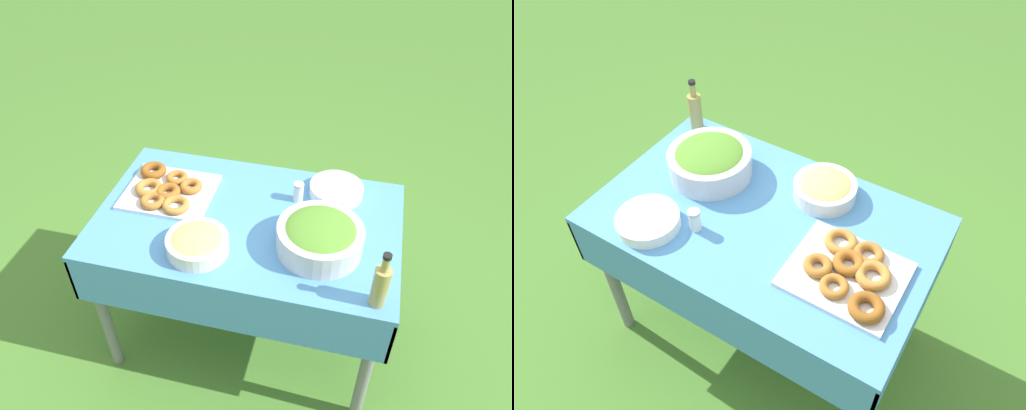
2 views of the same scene
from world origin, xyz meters
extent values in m
plane|color=#477A2D|center=(0.00, 0.00, 0.00)|extent=(14.00, 14.00, 0.00)
cube|color=#4C8CD1|center=(0.00, 0.00, 0.75)|extent=(1.26, 0.77, 0.02)
cube|color=#4C8CD1|center=(0.00, -0.38, 0.63)|extent=(1.26, 0.01, 0.22)
cube|color=#4C8CD1|center=(0.00, 0.38, 0.63)|extent=(1.26, 0.01, 0.22)
cube|color=#4C8CD1|center=(-0.62, 0.00, 0.63)|extent=(0.01, 0.77, 0.22)
cube|color=#4C8CD1|center=(0.62, 0.00, 0.63)|extent=(0.01, 0.77, 0.22)
cylinder|color=slate|center=(-0.57, -0.33, 0.37)|extent=(0.05, 0.05, 0.74)
cylinder|color=slate|center=(0.57, -0.33, 0.37)|extent=(0.05, 0.05, 0.74)
cylinder|color=slate|center=(-0.57, 0.33, 0.37)|extent=(0.05, 0.05, 0.74)
cylinder|color=slate|center=(0.57, 0.33, 0.37)|extent=(0.05, 0.05, 0.74)
cylinder|color=silver|center=(-0.31, 0.10, 0.82)|extent=(0.33, 0.33, 0.11)
ellipsoid|color=#51892D|center=(-0.31, 0.10, 0.86)|extent=(0.29, 0.29, 0.07)
cylinder|color=silver|center=(0.14, 0.22, 0.79)|extent=(0.24, 0.24, 0.07)
ellipsoid|color=tan|center=(0.14, 0.22, 0.82)|extent=(0.21, 0.21, 0.06)
cube|color=silver|center=(0.37, -0.08, 0.77)|extent=(0.38, 0.33, 0.02)
torus|color=#A36628|center=(0.37, -0.16, 0.79)|extent=(0.10, 0.10, 0.03)
torus|color=#A36628|center=(0.41, 0.02, 0.79)|extent=(0.15, 0.15, 0.03)
torus|color=#A36628|center=(0.28, -0.11, 0.79)|extent=(0.13, 0.13, 0.03)
torus|color=#B27533|center=(0.46, -0.05, 0.79)|extent=(0.16, 0.16, 0.03)
torus|color=#B27533|center=(0.30, 0.02, 0.79)|extent=(0.16, 0.16, 0.03)
torus|color=#93561E|center=(0.37, -0.05, 0.80)|extent=(0.13, 0.13, 0.04)
torus|color=brown|center=(0.49, -0.18, 0.80)|extent=(0.16, 0.16, 0.04)
cylinder|color=white|center=(-0.34, -0.25, 0.77)|extent=(0.23, 0.23, 0.01)
cylinder|color=white|center=(-0.34, -0.25, 0.78)|extent=(0.23, 0.23, 0.01)
cylinder|color=white|center=(-0.34, -0.25, 0.79)|extent=(0.23, 0.23, 0.01)
cylinder|color=white|center=(-0.34, -0.25, 0.80)|extent=(0.23, 0.23, 0.01)
cylinder|color=#998E4C|center=(-0.55, 0.31, 0.84)|extent=(0.06, 0.06, 0.17)
cylinder|color=#998E4C|center=(-0.55, 0.31, 0.96)|extent=(0.03, 0.03, 0.06)
cylinder|color=black|center=(-0.55, 0.31, 0.99)|extent=(0.03, 0.03, 0.01)
cylinder|color=white|center=(-0.18, -0.17, 0.80)|extent=(0.04, 0.04, 0.08)
cylinder|color=silver|center=(-0.18, -0.17, 0.84)|extent=(0.05, 0.05, 0.01)
camera|label=1|loc=(-0.41, 1.48, 2.14)|focal=35.00mm
camera|label=2|loc=(0.68, -1.06, 2.11)|focal=35.00mm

